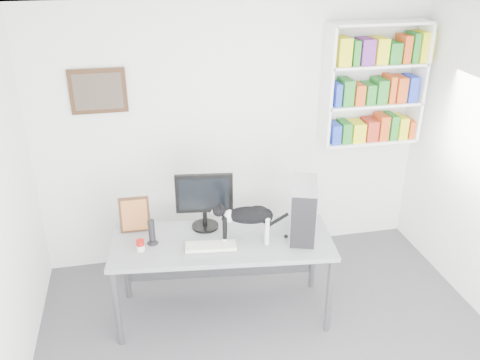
{
  "coord_description": "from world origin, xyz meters",
  "views": [
    {
      "loc": [
        -0.97,
        -2.8,
        3.16
      ],
      "look_at": [
        -0.05,
        1.53,
        1.07
      ],
      "focal_mm": 38.0,
      "sensor_mm": 36.0,
      "label": 1
    }
  ],
  "objects_px": {
    "desk": "(223,277)",
    "speaker": "(152,231)",
    "pc_tower": "(303,210)",
    "soup_can": "(140,245)",
    "bookshelf": "(374,84)",
    "cat": "(248,224)",
    "monitor": "(204,201)",
    "leaning_print": "(135,214)",
    "keyboard": "(211,246)"
  },
  "relations": [
    {
      "from": "pc_tower",
      "to": "soup_can",
      "type": "bearing_deg",
      "value": -162.81
    },
    {
      "from": "keyboard",
      "to": "soup_can",
      "type": "relative_size",
      "value": 4.35
    },
    {
      "from": "soup_can",
      "to": "bookshelf",
      "type": "bearing_deg",
      "value": 21.13
    },
    {
      "from": "desk",
      "to": "speaker",
      "type": "relative_size",
      "value": 8.17
    },
    {
      "from": "bookshelf",
      "to": "desk",
      "type": "height_order",
      "value": "bookshelf"
    },
    {
      "from": "monitor",
      "to": "soup_can",
      "type": "bearing_deg",
      "value": -147.93
    },
    {
      "from": "desk",
      "to": "pc_tower",
      "type": "xyz_separation_m",
      "value": [
        0.71,
        -0.05,
        0.64
      ]
    },
    {
      "from": "pc_tower",
      "to": "speaker",
      "type": "distance_m",
      "value": 1.32
    },
    {
      "from": "desk",
      "to": "pc_tower",
      "type": "height_order",
      "value": "pc_tower"
    },
    {
      "from": "desk",
      "to": "speaker",
      "type": "bearing_deg",
      "value": -179.95
    },
    {
      "from": "leaning_print",
      "to": "soup_can",
      "type": "distance_m",
      "value": 0.37
    },
    {
      "from": "leaning_print",
      "to": "bookshelf",
      "type": "bearing_deg",
      "value": 15.06
    },
    {
      "from": "monitor",
      "to": "keyboard",
      "type": "height_order",
      "value": "monitor"
    },
    {
      "from": "bookshelf",
      "to": "cat",
      "type": "bearing_deg",
      "value": -146.71
    },
    {
      "from": "monitor",
      "to": "soup_can",
      "type": "xyz_separation_m",
      "value": [
        -0.59,
        -0.27,
        -0.22
      ]
    },
    {
      "from": "cat",
      "to": "speaker",
      "type": "bearing_deg",
      "value": -178.77
    },
    {
      "from": "desk",
      "to": "pc_tower",
      "type": "relative_size",
      "value": 3.92
    },
    {
      "from": "pc_tower",
      "to": "soup_can",
      "type": "height_order",
      "value": "pc_tower"
    },
    {
      "from": "bookshelf",
      "to": "keyboard",
      "type": "xyz_separation_m",
      "value": [
        -1.85,
        -1.03,
        -1.03
      ]
    },
    {
      "from": "keyboard",
      "to": "speaker",
      "type": "bearing_deg",
      "value": 166.56
    },
    {
      "from": "desk",
      "to": "soup_can",
      "type": "distance_m",
      "value": 0.83
    },
    {
      "from": "cat",
      "to": "monitor",
      "type": "bearing_deg",
      "value": 146.23
    },
    {
      "from": "pc_tower",
      "to": "keyboard",
      "type": "bearing_deg",
      "value": -157.75
    },
    {
      "from": "cat",
      "to": "desk",
      "type": "bearing_deg",
      "value": 170.22
    },
    {
      "from": "bookshelf",
      "to": "leaning_print",
      "type": "xyz_separation_m",
      "value": [
        -2.47,
        -0.59,
        -0.89
      ]
    },
    {
      "from": "bookshelf",
      "to": "speaker",
      "type": "relative_size",
      "value": 5.28
    },
    {
      "from": "desk",
      "to": "leaning_print",
      "type": "height_order",
      "value": "leaning_print"
    },
    {
      "from": "soup_can",
      "to": "cat",
      "type": "distance_m",
      "value": 0.92
    },
    {
      "from": "monitor",
      "to": "keyboard",
      "type": "distance_m",
      "value": 0.43
    },
    {
      "from": "pc_tower",
      "to": "soup_can",
      "type": "relative_size",
      "value": 4.92
    },
    {
      "from": "leaning_print",
      "to": "soup_can",
      "type": "xyz_separation_m",
      "value": [
        0.03,
        -0.35,
        -0.12
      ]
    },
    {
      "from": "speaker",
      "to": "cat",
      "type": "xyz_separation_m",
      "value": [
        0.8,
        -0.15,
        0.06
      ]
    },
    {
      "from": "pc_tower",
      "to": "leaning_print",
      "type": "xyz_separation_m",
      "value": [
        -1.44,
        0.37,
        -0.08
      ]
    },
    {
      "from": "keyboard",
      "to": "leaning_print",
      "type": "relative_size",
      "value": 1.31
    },
    {
      "from": "speaker",
      "to": "soup_can",
      "type": "height_order",
      "value": "speaker"
    },
    {
      "from": "pc_tower",
      "to": "leaning_print",
      "type": "relative_size",
      "value": 1.48
    },
    {
      "from": "bookshelf",
      "to": "soup_can",
      "type": "bearing_deg",
      "value": -158.87
    },
    {
      "from": "desk",
      "to": "speaker",
      "type": "xyz_separation_m",
      "value": [
        -0.6,
        0.07,
        0.52
      ]
    },
    {
      "from": "desk",
      "to": "leaning_print",
      "type": "xyz_separation_m",
      "value": [
        -0.73,
        0.33,
        0.56
      ]
    },
    {
      "from": "desk",
      "to": "monitor",
      "type": "relative_size",
      "value": 3.54
    },
    {
      "from": "cat",
      "to": "bookshelf",
      "type": "bearing_deg",
      "value": 45.35
    },
    {
      "from": "monitor",
      "to": "bookshelf",
      "type": "bearing_deg",
      "value": 27.62
    },
    {
      "from": "bookshelf",
      "to": "keyboard",
      "type": "bearing_deg",
      "value": -151.04
    },
    {
      "from": "keyboard",
      "to": "cat",
      "type": "xyz_separation_m",
      "value": [
        0.32,
        0.02,
        0.16
      ]
    },
    {
      "from": "monitor",
      "to": "leaning_print",
      "type": "height_order",
      "value": "monitor"
    },
    {
      "from": "leaning_print",
      "to": "cat",
      "type": "distance_m",
      "value": 1.02
    },
    {
      "from": "leaning_print",
      "to": "cat",
      "type": "xyz_separation_m",
      "value": [
        0.94,
        -0.41,
        0.01
      ]
    },
    {
      "from": "desk",
      "to": "monitor",
      "type": "distance_m",
      "value": 0.72
    },
    {
      "from": "bookshelf",
      "to": "cat",
      "type": "height_order",
      "value": "bookshelf"
    },
    {
      "from": "bookshelf",
      "to": "pc_tower",
      "type": "xyz_separation_m",
      "value": [
        -1.03,
        -0.97,
        -0.81
      ]
    }
  ]
}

